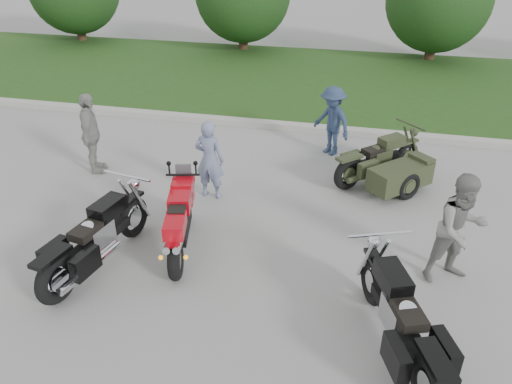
% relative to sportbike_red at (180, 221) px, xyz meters
% --- Properties ---
extents(ground, '(80.00, 80.00, 0.00)m').
position_rel_sportbike_red_xyz_m(ground, '(0.70, -0.44, -0.57)').
color(ground, '#989893').
rests_on(ground, ground).
extents(curb, '(60.00, 0.30, 0.15)m').
position_rel_sportbike_red_xyz_m(curb, '(0.70, 5.56, -0.50)').
color(curb, '#A7A59D').
rests_on(curb, ground).
extents(grass_strip, '(60.00, 8.00, 0.14)m').
position_rel_sportbike_red_xyz_m(grass_strip, '(0.70, 9.71, -0.50)').
color(grass_strip, '#2D571E').
rests_on(grass_strip, ground).
extents(sportbike_red, '(0.71, 2.03, 0.98)m').
position_rel_sportbike_red_xyz_m(sportbike_red, '(0.00, 0.00, 0.00)').
color(sportbike_red, black).
rests_on(sportbike_red, ground).
extents(cruiser_left, '(0.63, 2.50, 0.97)m').
position_rel_sportbike_red_xyz_m(cruiser_left, '(-1.10, -0.73, -0.08)').
color(cruiser_left, black).
rests_on(cruiser_left, ground).
extents(cruiser_right, '(1.10, 2.40, 0.97)m').
position_rel_sportbike_red_xyz_m(cruiser_right, '(3.38, -1.46, -0.08)').
color(cruiser_right, black).
rests_on(cruiser_right, ground).
extents(cruiser_sidecar, '(1.93, 2.03, 0.87)m').
position_rel_sportbike_red_xyz_m(cruiser_sidecar, '(3.25, 2.92, -0.16)').
color(cruiser_sidecar, black).
rests_on(cruiser_sidecar, ground).
extents(person_stripe, '(0.59, 0.41, 1.55)m').
position_rel_sportbike_red_xyz_m(person_stripe, '(-0.08, 1.83, 0.20)').
color(person_stripe, slate).
rests_on(person_stripe, ground).
extents(person_grey, '(1.04, 0.96, 1.72)m').
position_rel_sportbike_red_xyz_m(person_grey, '(4.17, 0.27, 0.28)').
color(person_grey, gray).
rests_on(person_grey, ground).
extents(person_denim, '(1.15, 1.09, 1.56)m').
position_rel_sportbike_red_xyz_m(person_denim, '(1.96, 4.33, 0.21)').
color(person_denim, navy).
rests_on(person_denim, ground).
extents(person_back, '(0.71, 1.08, 1.70)m').
position_rel_sportbike_red_xyz_m(person_back, '(-2.77, 2.30, 0.28)').
color(person_back, gray).
rests_on(person_back, ground).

